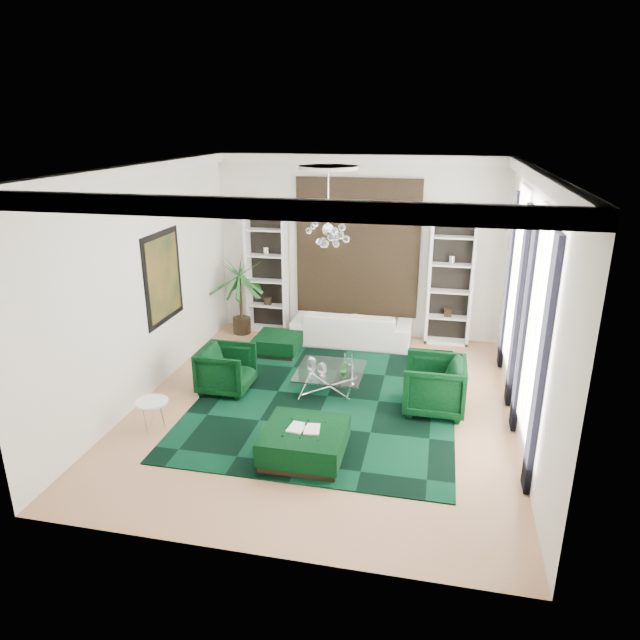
% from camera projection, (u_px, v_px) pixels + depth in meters
% --- Properties ---
extents(floor, '(6.00, 7.00, 0.02)m').
position_uv_depth(floor, '(324.00, 406.00, 9.37)').
color(floor, tan).
rests_on(floor, ground).
extents(ceiling, '(6.00, 7.00, 0.02)m').
position_uv_depth(ceiling, '(324.00, 166.00, 8.11)').
color(ceiling, white).
rests_on(ceiling, ground).
extents(wall_back, '(6.00, 0.02, 3.80)m').
position_uv_depth(wall_back, '(358.00, 248.00, 11.98)').
color(wall_back, silver).
rests_on(wall_back, ground).
extents(wall_front, '(6.00, 0.02, 3.80)m').
position_uv_depth(wall_front, '(250.00, 397.00, 5.50)').
color(wall_front, silver).
rests_on(wall_front, ground).
extents(wall_left, '(0.02, 7.00, 3.80)m').
position_uv_depth(wall_left, '(144.00, 284.00, 9.34)').
color(wall_left, silver).
rests_on(wall_left, ground).
extents(wall_right, '(0.02, 7.00, 3.80)m').
position_uv_depth(wall_right, '(530.00, 307.00, 8.15)').
color(wall_right, silver).
rests_on(wall_right, ground).
extents(crown_molding, '(6.00, 7.00, 0.18)m').
position_uv_depth(crown_molding, '(324.00, 174.00, 8.15)').
color(crown_molding, white).
rests_on(crown_molding, ceiling).
extents(ceiling_medallion, '(0.90, 0.90, 0.05)m').
position_uv_depth(ceiling_medallion, '(328.00, 168.00, 8.40)').
color(ceiling_medallion, white).
rests_on(ceiling_medallion, ceiling).
extents(tapestry, '(2.50, 0.06, 2.80)m').
position_uv_depth(tapestry, '(357.00, 248.00, 11.94)').
color(tapestry, black).
rests_on(tapestry, wall_back).
extents(shelving_left, '(0.90, 0.38, 2.80)m').
position_uv_depth(shelving_left, '(267.00, 268.00, 12.35)').
color(shelving_left, white).
rests_on(shelving_left, floor).
extents(shelving_right, '(0.90, 0.38, 2.80)m').
position_uv_depth(shelving_right, '(451.00, 278.00, 11.58)').
color(shelving_right, white).
rests_on(shelving_right, floor).
extents(painting, '(0.04, 1.30, 1.60)m').
position_uv_depth(painting, '(164.00, 277.00, 9.90)').
color(painting, black).
rests_on(painting, wall_left).
extents(window_near, '(0.03, 1.10, 2.90)m').
position_uv_depth(window_near, '(537.00, 328.00, 7.32)').
color(window_near, white).
rests_on(window_near, wall_right).
extents(curtain_near_a, '(0.07, 0.30, 3.25)m').
position_uv_depth(curtain_near_a, '(541.00, 370.00, 6.69)').
color(curtain_near_a, black).
rests_on(curtain_near_a, floor).
extents(curtain_near_b, '(0.07, 0.30, 3.25)m').
position_uv_depth(curtain_near_b, '(525.00, 326.00, 8.13)').
color(curtain_near_b, black).
rests_on(curtain_near_b, floor).
extents(window_far, '(0.03, 1.10, 2.90)m').
position_uv_depth(window_far, '(517.00, 280.00, 9.54)').
color(window_far, white).
rests_on(window_far, wall_right).
extents(curtain_far_a, '(0.07, 0.30, 3.25)m').
position_uv_depth(curtain_far_a, '(518.00, 308.00, 8.91)').
color(curtain_far_a, black).
rests_on(curtain_far_a, floor).
extents(curtain_far_b, '(0.07, 0.30, 3.25)m').
position_uv_depth(curtain_far_b, '(508.00, 282.00, 10.35)').
color(curtain_far_b, black).
rests_on(curtain_far_b, floor).
extents(rug, '(4.20, 5.00, 0.02)m').
position_uv_depth(rug, '(327.00, 397.00, 9.64)').
color(rug, black).
rests_on(rug, floor).
extents(sofa, '(2.44, 0.95, 0.71)m').
position_uv_depth(sofa, '(351.00, 327.00, 11.88)').
color(sofa, silver).
rests_on(sofa, floor).
extents(armchair_left, '(0.87, 0.85, 0.79)m').
position_uv_depth(armchair_left, '(226.00, 369.00, 9.77)').
color(armchair_left, black).
rests_on(armchair_left, floor).
extents(armchair_right, '(0.97, 0.94, 0.88)m').
position_uv_depth(armchair_right, '(434.00, 386.00, 9.06)').
color(armchair_right, black).
rests_on(armchair_right, floor).
extents(coffee_table, '(1.14, 1.14, 0.39)m').
position_uv_depth(coffee_table, '(330.00, 380.00, 9.81)').
color(coffee_table, white).
rests_on(coffee_table, floor).
extents(ottoman_side, '(0.86, 0.86, 0.38)m').
position_uv_depth(ottoman_side, '(278.00, 344.00, 11.42)').
color(ottoman_side, black).
rests_on(ottoman_side, floor).
extents(ottoman_front, '(1.11, 1.11, 0.44)m').
position_uv_depth(ottoman_front, '(304.00, 443.00, 7.86)').
color(ottoman_front, black).
rests_on(ottoman_front, floor).
extents(book, '(0.44, 0.29, 0.03)m').
position_uv_depth(book, '(304.00, 428.00, 7.78)').
color(book, white).
rests_on(book, ottoman_front).
extents(side_table, '(0.49, 0.49, 0.47)m').
position_uv_depth(side_table, '(153.00, 416.00, 8.56)').
color(side_table, white).
rests_on(side_table, floor).
extents(palm, '(1.33, 1.33, 2.13)m').
position_uv_depth(palm, '(240.00, 286.00, 12.23)').
color(palm, '#1E5D24').
rests_on(palm, floor).
extents(chandelier, '(0.76, 0.76, 0.68)m').
position_uv_depth(chandelier, '(328.00, 230.00, 8.71)').
color(chandelier, white).
rests_on(chandelier, ceiling).
extents(table_plant, '(0.14, 0.12, 0.26)m').
position_uv_depth(table_plant, '(344.00, 370.00, 9.43)').
color(table_plant, '#1E5D24').
rests_on(table_plant, coffee_table).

